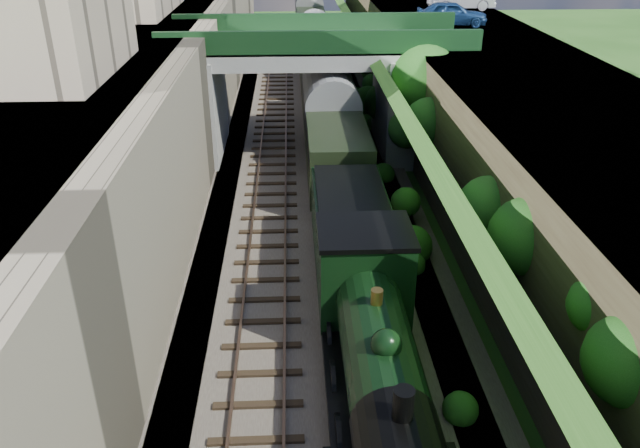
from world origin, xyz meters
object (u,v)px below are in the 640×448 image
(car_blue, at_px, (452,14))
(tender, at_px, (350,232))
(tree, at_px, (426,83))
(locomotive, at_px, (375,350))
(road_bridge, at_px, (325,81))

(car_blue, distance_m, tender, 19.79)
(tree, xyz_separation_m, locomotive, (-4.71, -17.63, -2.75))
(road_bridge, xyz_separation_m, tree, (4.97, -2.92, 0.57))
(locomotive, bearing_deg, car_blue, 73.25)
(car_blue, height_order, locomotive, car_blue)
(car_blue, relative_size, tender, 0.70)
(car_blue, xyz_separation_m, locomotive, (-7.49, -24.89, -5.07))
(road_bridge, bearing_deg, tree, -30.44)
(locomotive, bearing_deg, road_bridge, 90.71)
(locomotive, distance_m, tender, 7.37)
(tree, relative_size, locomotive, 0.65)
(locomotive, bearing_deg, tree, 75.03)
(tree, bearing_deg, locomotive, -104.97)
(road_bridge, height_order, car_blue, car_blue)
(road_bridge, relative_size, car_blue, 3.83)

